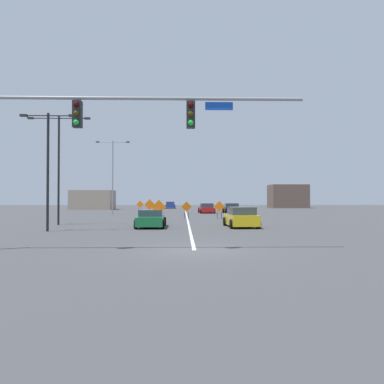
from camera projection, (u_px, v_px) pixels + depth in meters
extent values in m
plane|color=#444447|center=(194.00, 250.00, 14.90)|extent=(209.77, 209.77, 0.00)
cube|color=white|center=(185.00, 209.00, 73.15)|extent=(0.16, 116.54, 0.01)
cylinder|color=gray|center=(134.00, 98.00, 14.95)|extent=(13.36, 0.14, 0.14)
cube|color=black|center=(77.00, 114.00, 14.88)|extent=(0.34, 0.32, 1.05)
sphere|color=#3A0503|center=(76.00, 104.00, 14.72)|extent=(0.22, 0.22, 0.22)
sphere|color=#3C3106|center=(76.00, 113.00, 14.71)|extent=(0.22, 0.22, 0.22)
sphere|color=green|center=(76.00, 122.00, 14.71)|extent=(0.22, 0.22, 0.22)
cube|color=black|center=(191.00, 115.00, 14.99)|extent=(0.34, 0.32, 1.05)
sphere|color=#3A0503|center=(191.00, 105.00, 14.83)|extent=(0.22, 0.22, 0.22)
sphere|color=#3C3106|center=(191.00, 114.00, 14.82)|extent=(0.22, 0.22, 0.22)
sphere|color=green|center=(191.00, 123.00, 14.82)|extent=(0.22, 0.22, 0.22)
cube|color=#1447B7|center=(219.00, 106.00, 15.03)|extent=(1.10, 0.03, 0.32)
cylinder|color=black|center=(48.00, 172.00, 23.60)|extent=(0.16, 0.16, 7.37)
cylinder|color=black|center=(36.00, 116.00, 23.64)|extent=(1.51, 0.08, 0.08)
cube|color=#262628|center=(24.00, 115.00, 23.62)|extent=(0.44, 0.24, 0.14)
cylinder|color=black|center=(60.00, 116.00, 23.68)|extent=(1.51, 0.08, 0.08)
cube|color=#262628|center=(73.00, 116.00, 23.70)|extent=(0.44, 0.24, 0.14)
cylinder|color=black|center=(59.00, 170.00, 29.39)|extent=(0.16, 0.16, 8.43)
cylinder|color=black|center=(45.00, 118.00, 29.43)|extent=(2.19, 0.08, 0.08)
cube|color=#262628|center=(31.00, 118.00, 29.41)|extent=(0.44, 0.24, 0.14)
cylinder|color=black|center=(73.00, 118.00, 29.49)|extent=(2.19, 0.08, 0.08)
cube|color=#262628|center=(87.00, 118.00, 29.51)|extent=(0.44, 0.24, 0.14)
cylinder|color=gray|center=(113.00, 178.00, 48.56)|extent=(0.16, 0.16, 9.45)
cylinder|color=gray|center=(105.00, 142.00, 48.62)|extent=(1.94, 0.08, 0.08)
cube|color=#262628|center=(98.00, 142.00, 48.59)|extent=(0.44, 0.24, 0.14)
cylinder|color=gray|center=(120.00, 142.00, 48.66)|extent=(1.94, 0.08, 0.08)
cube|color=#262628|center=(128.00, 142.00, 48.69)|extent=(0.44, 0.24, 0.14)
cube|color=orange|center=(159.00, 207.00, 31.96)|extent=(1.27, 0.23, 1.28)
cylinder|color=black|center=(156.00, 219.00, 31.97)|extent=(0.05, 0.05, 0.64)
cylinder|color=black|center=(162.00, 219.00, 31.91)|extent=(0.05, 0.05, 0.64)
cube|color=orange|center=(150.00, 204.00, 47.30)|extent=(1.34, 0.13, 1.34)
cylinder|color=black|center=(148.00, 212.00, 47.29)|extent=(0.05, 0.05, 0.60)
cylinder|color=black|center=(152.00, 212.00, 47.27)|extent=(0.05, 0.05, 0.60)
cube|color=orange|center=(219.00, 206.00, 37.92)|extent=(1.09, 0.16, 1.10)
cylinder|color=black|center=(217.00, 215.00, 37.92)|extent=(0.05, 0.05, 0.68)
cylinder|color=black|center=(221.00, 215.00, 37.88)|extent=(0.05, 0.05, 0.68)
cube|color=orange|center=(186.00, 207.00, 38.85)|extent=(1.07, 0.23, 1.08)
cylinder|color=black|center=(184.00, 215.00, 38.79)|extent=(0.05, 0.05, 0.64)
cylinder|color=black|center=(188.00, 215.00, 38.88)|extent=(0.05, 0.05, 0.64)
cube|color=orange|center=(140.00, 204.00, 55.13)|extent=(1.08, 0.21, 1.09)
cylinder|color=black|center=(139.00, 210.00, 55.15)|extent=(0.05, 0.05, 0.63)
cylinder|color=black|center=(141.00, 210.00, 55.09)|extent=(0.05, 0.05, 0.63)
cube|color=red|center=(206.00, 210.00, 53.26)|extent=(2.08, 4.41, 0.62)
cube|color=#333D47|center=(207.00, 205.00, 53.06)|extent=(1.78, 2.22, 0.59)
cylinder|color=black|center=(212.00, 210.00, 54.84)|extent=(0.25, 0.65, 0.64)
cylinder|color=black|center=(199.00, 210.00, 54.69)|extent=(0.25, 0.65, 0.64)
cylinder|color=black|center=(214.00, 211.00, 51.82)|extent=(0.25, 0.65, 0.64)
cylinder|color=black|center=(201.00, 211.00, 51.68)|extent=(0.25, 0.65, 0.64)
cube|color=black|center=(231.00, 210.00, 52.46)|extent=(1.93, 4.42, 0.63)
cube|color=#333D47|center=(231.00, 205.00, 52.25)|extent=(1.74, 1.99, 0.59)
cylinder|color=black|center=(237.00, 211.00, 54.02)|extent=(0.22, 0.64, 0.64)
cylinder|color=black|center=(223.00, 211.00, 53.97)|extent=(0.22, 0.64, 0.64)
cylinder|color=black|center=(240.00, 211.00, 50.94)|extent=(0.22, 0.64, 0.64)
cylinder|color=black|center=(226.00, 211.00, 50.89)|extent=(0.22, 0.64, 0.64)
cube|color=#1E389E|center=(170.00, 206.00, 77.97)|extent=(1.97, 3.99, 0.74)
cube|color=#333D47|center=(170.00, 203.00, 78.18)|extent=(1.73, 2.04, 0.49)
cylinder|color=black|center=(166.00, 207.00, 76.54)|extent=(0.24, 0.65, 0.64)
cylinder|color=black|center=(175.00, 207.00, 76.64)|extent=(0.24, 0.65, 0.64)
cylinder|color=black|center=(166.00, 207.00, 79.29)|extent=(0.24, 0.65, 0.64)
cylinder|color=black|center=(175.00, 207.00, 79.39)|extent=(0.24, 0.65, 0.64)
cube|color=gold|center=(241.00, 220.00, 27.08)|extent=(2.03, 4.21, 0.73)
cube|color=#333D47|center=(241.00, 211.00, 26.88)|extent=(1.77, 2.42, 0.54)
cylinder|color=black|center=(249.00, 221.00, 28.58)|extent=(0.25, 0.65, 0.64)
cylinder|color=black|center=(225.00, 221.00, 28.45)|extent=(0.25, 0.65, 0.64)
cylinder|color=black|center=(259.00, 224.00, 25.70)|extent=(0.25, 0.65, 0.64)
cylinder|color=black|center=(232.00, 224.00, 25.56)|extent=(0.25, 0.65, 0.64)
cube|color=#196B38|center=(151.00, 221.00, 26.91)|extent=(1.86, 4.39, 0.63)
cube|color=#333D47|center=(151.00, 213.00, 27.14)|extent=(1.65, 2.43, 0.45)
cylinder|color=black|center=(136.00, 224.00, 25.35)|extent=(0.23, 0.64, 0.64)
cylinder|color=black|center=(163.00, 224.00, 25.41)|extent=(0.23, 0.64, 0.64)
cylinder|color=black|center=(140.00, 221.00, 28.41)|extent=(0.23, 0.64, 0.64)
cylinder|color=black|center=(165.00, 221.00, 28.47)|extent=(0.23, 0.64, 0.64)
cube|color=gray|center=(93.00, 200.00, 70.89)|extent=(7.55, 5.99, 3.56)
cube|color=brown|center=(288.00, 196.00, 82.88)|extent=(7.83, 5.99, 5.04)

